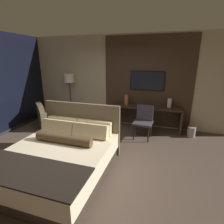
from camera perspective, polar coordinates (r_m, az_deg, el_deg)
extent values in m
plane|color=#4C3D33|center=(3.76, -7.73, -16.86)|extent=(16.00, 16.00, 0.00)
cube|color=#BCAD8E|center=(5.62, 3.04, 9.97)|extent=(7.20, 0.06, 2.80)
cube|color=#3D2B1E|center=(5.43, 11.44, 9.42)|extent=(2.64, 0.03, 2.70)
cube|color=#33281E|center=(3.55, -17.41, -17.70)|extent=(1.72, 1.96, 0.22)
cube|color=beige|center=(3.41, -17.81, -14.02)|extent=(1.78, 2.02, 0.31)
cube|color=black|center=(2.91, -25.76, -17.01)|extent=(1.79, 0.71, 0.02)
cube|color=brown|center=(4.13, -9.79, -4.83)|extent=(1.81, 0.08, 1.14)
cube|color=#C6B284|center=(4.16, -15.42, -3.55)|extent=(0.75, 0.23, 0.31)
cube|color=#C6B284|center=(3.82, -5.70, -4.88)|extent=(0.75, 0.23, 0.31)
cube|color=#C6B284|center=(4.00, -17.02, -4.54)|extent=(0.75, 0.25, 0.32)
cube|color=#C6B284|center=(3.64, -6.99, -6.04)|extent=(0.75, 0.25, 0.32)
cylinder|color=#4C3823|center=(3.51, -15.52, -8.51)|extent=(1.15, 0.17, 0.17)
cube|color=#2D2319|center=(5.30, 10.67, 1.69)|extent=(2.14, 0.50, 0.03)
cube|color=#2D2319|center=(5.61, -0.10, -1.05)|extent=(0.06, 0.45, 0.70)
cube|color=#2D2319|center=(5.39, 21.46, -3.03)|extent=(0.06, 0.45, 0.70)
cube|color=#2D2319|center=(5.60, 10.81, -0.64)|extent=(2.02, 0.02, 0.35)
cube|color=black|center=(5.40, 11.44, 9.97)|extent=(1.02, 0.04, 0.57)
cube|color=black|center=(5.38, 11.41, 9.95)|extent=(0.95, 0.01, 0.53)
cube|color=#38333D|center=(4.74, 10.06, -3.53)|extent=(0.52, 0.50, 0.05)
cube|color=#38333D|center=(4.86, 10.72, -0.16)|extent=(0.45, 0.14, 0.42)
cylinder|color=black|center=(4.71, 7.11, -6.65)|extent=(0.04, 0.04, 0.42)
cylinder|color=black|center=(4.63, 11.77, -7.29)|extent=(0.04, 0.04, 0.42)
cylinder|color=black|center=(5.04, 8.23, -5.07)|extent=(0.04, 0.04, 0.42)
cylinder|color=black|center=(4.97, 12.58, -5.64)|extent=(0.04, 0.04, 0.42)
cube|color=brown|center=(5.92, -18.92, -2.39)|extent=(0.95, 0.95, 0.43)
cube|color=brown|center=(5.77, -22.27, 0.85)|extent=(0.57, 0.55, 0.38)
cube|color=brown|center=(5.57, -18.30, -2.76)|extent=(0.59, 0.62, 0.57)
cube|color=brown|center=(6.22, -19.60, -0.84)|extent=(0.59, 0.62, 0.57)
cylinder|color=#282623|center=(6.36, -12.90, -2.46)|extent=(0.28, 0.28, 0.03)
cylinder|color=#332D28|center=(6.17, -13.31, 3.44)|extent=(0.03, 0.03, 1.37)
cylinder|color=silver|center=(6.04, -13.82, 10.71)|extent=(0.34, 0.34, 0.28)
cylinder|color=#B2563D|center=(5.38, 4.74, 4.00)|extent=(0.12, 0.12, 0.30)
cylinder|color=silver|center=(5.34, 18.24, 2.86)|extent=(0.12, 0.12, 0.26)
cube|color=#332D28|center=(5.37, 10.00, 2.30)|extent=(0.23, 0.16, 0.03)
cylinder|color=gray|center=(5.37, 24.48, -5.88)|extent=(0.22, 0.22, 0.28)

